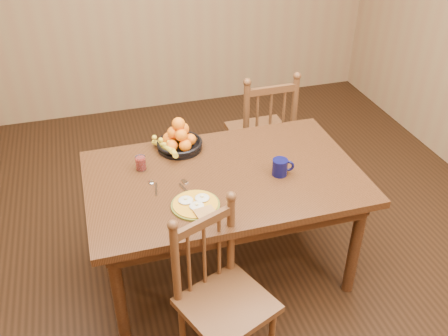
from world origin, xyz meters
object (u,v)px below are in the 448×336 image
object	(u,v)px
dining_table	(224,187)
breakfast_plate	(196,205)
chair_far	(262,133)
coffee_mug	(281,167)
fruit_bowl	(179,140)
chair_near	(222,298)

from	to	relation	value
dining_table	breakfast_plate	size ratio (longest dim) A/B	5.42
chair_far	coffee_mug	bearing A→B (deg)	75.34
breakfast_plate	fruit_bowl	size ratio (longest dim) A/B	0.91
dining_table	coffee_mug	distance (m)	0.36
chair_far	fruit_bowl	xyz separation A→B (m)	(-0.74, -0.47, 0.33)
dining_table	chair_near	size ratio (longest dim) A/B	1.72
chair_far	chair_near	world-z (taller)	chair_far
chair_near	coffee_mug	bearing A→B (deg)	24.43
chair_near	coffee_mug	distance (m)	0.83
dining_table	fruit_bowl	size ratio (longest dim) A/B	4.94
chair_near	chair_far	bearing A→B (deg)	40.59
fruit_bowl	chair_near	bearing A→B (deg)	-90.32
chair_far	fruit_bowl	bearing A→B (deg)	32.07
chair_near	fruit_bowl	bearing A→B (deg)	67.22
chair_far	coffee_mug	world-z (taller)	chair_far
coffee_mug	chair_near	bearing A→B (deg)	-133.11
chair_far	fruit_bowl	size ratio (longest dim) A/B	3.09
chair_far	breakfast_plate	world-z (taller)	chair_far
chair_near	fruit_bowl	xyz separation A→B (m)	(0.01, 1.00, 0.36)
dining_table	chair_far	bearing A→B (deg)	56.62
coffee_mug	dining_table	bearing A→B (deg)	165.23
breakfast_plate	coffee_mug	distance (m)	0.57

